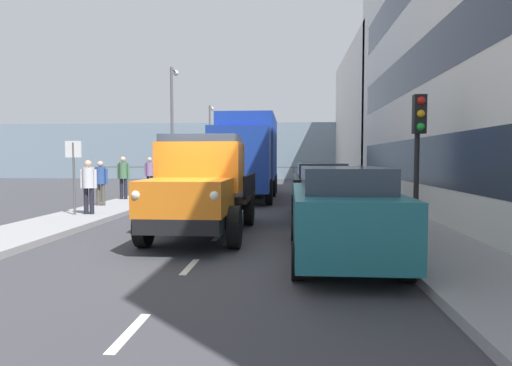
% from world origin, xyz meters
% --- Properties ---
extents(ground_plane, '(80.00, 80.00, 0.00)m').
position_xyz_m(ground_plane, '(0.00, -9.24, 0.00)').
color(ground_plane, '#38383D').
extents(sidewalk_left, '(2.07, 36.75, 0.15)m').
position_xyz_m(sidewalk_left, '(-4.65, -9.24, 0.07)').
color(sidewalk_left, gray).
rests_on(sidewalk_left, ground_plane).
extents(sidewalk_right, '(2.07, 36.75, 0.15)m').
position_xyz_m(sidewalk_right, '(4.65, -9.24, 0.07)').
color(sidewalk_right, gray).
rests_on(sidewalk_right, ground_plane).
extents(road_centreline_markings, '(0.12, 33.28, 0.01)m').
position_xyz_m(road_centreline_markings, '(0.00, -9.06, 0.00)').
color(road_centreline_markings, silver).
rests_on(road_centreline_markings, ground_plane).
extents(building_far_block, '(7.00, 15.00, 9.39)m').
position_xyz_m(building_far_block, '(-9.19, -23.10, 4.70)').
color(building_far_block, silver).
rests_on(building_far_block, ground_plane).
extents(sea_horizon, '(80.00, 0.80, 5.00)m').
position_xyz_m(sea_horizon, '(0.00, -30.62, 2.50)').
color(sea_horizon, gray).
rests_on(sea_horizon, ground_plane).
extents(seawall_railing, '(28.08, 0.08, 1.20)m').
position_xyz_m(seawall_railing, '(-0.00, -27.02, 0.92)').
color(seawall_railing, '#4C5156').
rests_on(seawall_railing, ground_plane).
extents(truck_vintage_orange, '(2.17, 5.64, 2.43)m').
position_xyz_m(truck_vintage_orange, '(0.39, -1.41, 1.18)').
color(truck_vintage_orange, black).
rests_on(truck_vintage_orange, ground_plane).
extents(lorry_cargo_blue, '(2.58, 8.20, 3.87)m').
position_xyz_m(lorry_cargo_blue, '(0.27, -11.55, 2.08)').
color(lorry_cargo_blue, '#193899').
rests_on(lorry_cargo_blue, ground_plane).
extents(car_teal_kerbside_near, '(1.83, 4.56, 1.72)m').
position_xyz_m(car_teal_kerbside_near, '(-2.66, 0.81, 0.90)').
color(car_teal_kerbside_near, '#1E6670').
rests_on(car_teal_kerbside_near, ground_plane).
extents(car_black_kerbside_1, '(1.78, 4.43, 1.72)m').
position_xyz_m(car_black_kerbside_1, '(-2.66, -4.97, 0.90)').
color(car_black_kerbside_1, black).
rests_on(car_black_kerbside_1, ground_plane).
extents(car_grey_oppositeside_0, '(1.84, 4.22, 1.72)m').
position_xyz_m(car_grey_oppositeside_0, '(2.66, -11.96, 0.90)').
color(car_grey_oppositeside_0, slate).
rests_on(car_grey_oppositeside_0, ground_plane).
extents(car_navy_oppositeside_1, '(1.88, 4.08, 1.72)m').
position_xyz_m(car_navy_oppositeside_1, '(2.66, -18.02, 0.90)').
color(car_navy_oppositeside_1, navy).
rests_on(car_navy_oppositeside_1, ground_plane).
extents(pedestrian_with_bag, '(0.53, 0.34, 1.66)m').
position_xyz_m(pedestrian_with_bag, '(4.47, -4.20, 1.13)').
color(pedestrian_with_bag, black).
rests_on(pedestrian_with_bag, sidewalk_right).
extents(pedestrian_in_dark_coat, '(0.53, 0.34, 1.62)m').
position_xyz_m(pedestrian_in_dark_coat, '(5.16, -6.62, 1.10)').
color(pedestrian_in_dark_coat, '#4C473D').
rests_on(pedestrian_in_dark_coat, sidewalk_right).
extents(pedestrian_couple_b, '(0.53, 0.34, 1.79)m').
position_xyz_m(pedestrian_couple_b, '(5.28, -9.13, 1.21)').
color(pedestrian_couple_b, black).
rests_on(pedestrian_couple_b, sidewalk_right).
extents(pedestrian_couple_a, '(0.53, 0.34, 1.76)m').
position_xyz_m(pedestrian_couple_a, '(5.12, -12.16, 1.19)').
color(pedestrian_couple_a, black).
rests_on(pedestrian_couple_a, sidewalk_right).
extents(pedestrian_by_lamp, '(0.53, 0.34, 1.75)m').
position_xyz_m(pedestrian_by_lamp, '(4.04, -15.24, 1.18)').
color(pedestrian_by_lamp, '#383342').
rests_on(pedestrian_by_lamp, sidewalk_right).
extents(traffic_light_near, '(0.28, 0.41, 3.20)m').
position_xyz_m(traffic_light_near, '(-4.71, -1.69, 2.47)').
color(traffic_light_near, black).
rests_on(traffic_light_near, sidewalk_left).
extents(lamp_post_promenade, '(0.32, 1.14, 6.71)m').
position_xyz_m(lamp_post_promenade, '(4.79, -15.31, 4.13)').
color(lamp_post_promenade, '#59595B').
rests_on(lamp_post_promenade, sidewalk_right).
extents(lamp_post_far, '(0.32, 1.14, 5.96)m').
position_xyz_m(lamp_post_far, '(4.78, -26.79, 3.74)').
color(lamp_post_far, '#59595B').
rests_on(lamp_post_far, sidewalk_right).
extents(street_sign, '(0.50, 0.07, 2.25)m').
position_xyz_m(street_sign, '(4.85, -4.04, 1.68)').
color(street_sign, '#4C4C4C').
rests_on(street_sign, sidewalk_right).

